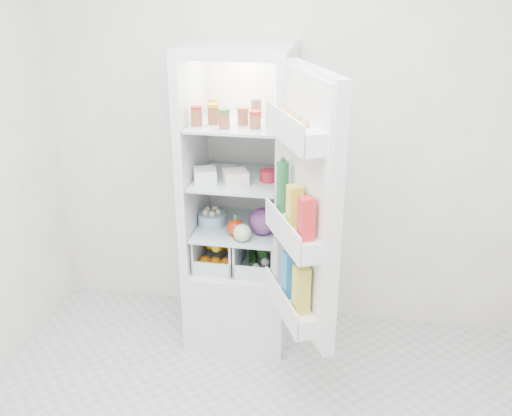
% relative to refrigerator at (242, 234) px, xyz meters
% --- Properties ---
extents(room_walls, '(3.02, 3.02, 2.61)m').
position_rel_refrigerator_xyz_m(room_walls, '(0.20, -1.25, 0.93)').
color(room_walls, silver).
rests_on(room_walls, ground).
extents(refrigerator, '(0.60, 0.60, 1.80)m').
position_rel_refrigerator_xyz_m(refrigerator, '(0.00, 0.00, 0.00)').
color(refrigerator, silver).
rests_on(refrigerator, ground).
extents(shelf_low, '(0.49, 0.53, 0.01)m').
position_rel_refrigerator_xyz_m(shelf_low, '(-0.00, -0.06, 0.07)').
color(shelf_low, silver).
rests_on(shelf_low, refrigerator).
extents(shelf_mid, '(0.49, 0.53, 0.02)m').
position_rel_refrigerator_xyz_m(shelf_mid, '(-0.00, -0.06, 0.38)').
color(shelf_mid, silver).
rests_on(shelf_mid, refrigerator).
extents(shelf_top, '(0.49, 0.53, 0.02)m').
position_rel_refrigerator_xyz_m(shelf_top, '(-0.00, -0.06, 0.71)').
color(shelf_top, silver).
rests_on(shelf_top, refrigerator).
extents(crisper_left, '(0.23, 0.46, 0.22)m').
position_rel_refrigerator_xyz_m(crisper_left, '(-0.12, -0.06, -0.06)').
color(crisper_left, silver).
rests_on(crisper_left, refrigerator).
extents(crisper_right, '(0.23, 0.46, 0.22)m').
position_rel_refrigerator_xyz_m(crisper_right, '(0.12, -0.06, -0.06)').
color(crisper_right, silver).
rests_on(crisper_right, refrigerator).
extents(condiment_jars, '(0.46, 0.34, 0.08)m').
position_rel_refrigerator_xyz_m(condiment_jars, '(-0.01, -0.12, 0.76)').
color(condiment_jars, '#B21919').
rests_on(condiment_jars, shelf_top).
extents(squeeze_bottle, '(0.06, 0.06, 0.19)m').
position_rel_refrigerator_xyz_m(squeeze_bottle, '(0.21, 0.05, 0.82)').
color(squeeze_bottle, white).
rests_on(squeeze_bottle, shelf_top).
extents(tub_white, '(0.16, 0.16, 0.08)m').
position_rel_refrigerator_xyz_m(tub_white, '(-0.17, -0.18, 0.43)').
color(tub_white, white).
rests_on(tub_white, shelf_mid).
extents(tub_cream, '(0.17, 0.17, 0.08)m').
position_rel_refrigerator_xyz_m(tub_cream, '(0.00, -0.17, 0.43)').
color(tub_cream, silver).
rests_on(tub_cream, shelf_mid).
extents(tin_red, '(0.12, 0.12, 0.06)m').
position_rel_refrigerator_xyz_m(tin_red, '(0.18, -0.10, 0.42)').
color(tin_red, red).
rests_on(tin_red, shelf_mid).
extents(foil_tray, '(0.16, 0.12, 0.04)m').
position_rel_refrigerator_xyz_m(foil_tray, '(-0.11, -0.02, 0.41)').
color(foil_tray, silver).
rests_on(foil_tray, shelf_mid).
extents(red_cabbage, '(0.16, 0.16, 0.16)m').
position_rel_refrigerator_xyz_m(red_cabbage, '(0.15, -0.15, 0.16)').
color(red_cabbage, '#531C52').
rests_on(red_cabbage, shelf_low).
extents(bell_pepper, '(0.10, 0.10, 0.10)m').
position_rel_refrigerator_xyz_m(bell_pepper, '(0.00, -0.20, 0.13)').
color(bell_pepper, '#B9240B').
rests_on(bell_pepper, shelf_low).
extents(mushroom_bowl, '(0.20, 0.20, 0.08)m').
position_rel_refrigerator_xyz_m(mushroom_bowl, '(-0.17, -0.08, 0.12)').
color(mushroom_bowl, '#85AFC7').
rests_on(mushroom_bowl, shelf_low).
extents(salad_bag, '(0.10, 0.10, 0.10)m').
position_rel_refrigerator_xyz_m(salad_bag, '(0.06, -0.26, 0.13)').
color(salad_bag, '#B2D39E').
rests_on(salad_bag, shelf_low).
extents(citrus_pile, '(0.20, 0.31, 0.16)m').
position_rel_refrigerator_xyz_m(citrus_pile, '(-0.12, -0.08, -0.08)').
color(citrus_pile, orange).
rests_on(citrus_pile, refrigerator).
extents(veg_pile, '(0.16, 0.30, 0.10)m').
position_rel_refrigerator_xyz_m(veg_pile, '(0.13, -0.06, -0.10)').
color(veg_pile, '#1C4517').
rests_on(veg_pile, refrigerator).
extents(fridge_door, '(0.40, 0.57, 1.30)m').
position_rel_refrigerator_xyz_m(fridge_door, '(0.44, -0.61, 0.43)').
color(fridge_door, silver).
rests_on(fridge_door, refrigerator).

